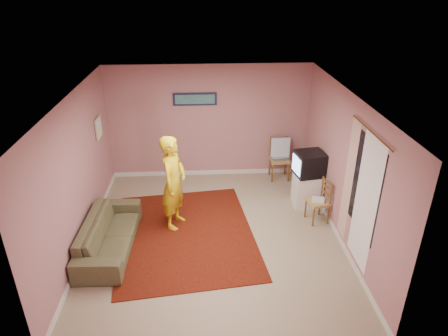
{
  "coord_description": "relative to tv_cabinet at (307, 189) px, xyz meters",
  "views": [
    {
      "loc": [
        -0.16,
        -6.0,
        4.31
      ],
      "look_at": [
        0.23,
        0.6,
        1.08
      ],
      "focal_mm": 32.0,
      "sensor_mm": 36.0,
      "label": 1
    }
  ],
  "objects": [
    {
      "name": "area_rug",
      "position": [
        -2.46,
        -0.94,
        -0.33
      ],
      "size": [
        2.77,
        3.3,
        0.02
      ],
      "primitive_type": "cube",
      "rotation": [
        0.0,
        0.0,
        0.12
      ],
      "color": "black",
      "rests_on": "ground"
    },
    {
      "name": "dvd_player",
      "position": [
        -0.36,
        1.18,
        0.19
      ],
      "size": [
        0.41,
        0.32,
        0.06
      ],
      "primitive_type": "cube",
      "rotation": [
        0.0,
        0.0,
        0.13
      ],
      "color": "#A6A6AA",
      "rests_on": "chair_a"
    },
    {
      "name": "window",
      "position": [
        0.29,
        -1.92,
        1.11
      ],
      "size": [
        0.01,
        1.1,
        1.5
      ],
      "primitive_type": "cube",
      "color": "black",
      "rests_on": "wall_right"
    },
    {
      "name": "curtain_sheer",
      "position": [
        0.28,
        -2.07,
        0.91
      ],
      "size": [
        0.01,
        0.75,
        2.1
      ],
      "primitive_type": "cube",
      "color": "white",
      "rests_on": "wall_right"
    },
    {
      "name": "ceiling",
      "position": [
        -1.95,
        -1.02,
        2.26
      ],
      "size": [
        4.5,
        5.0,
        0.02
      ],
      "primitive_type": "cube",
      "color": "silver",
      "rests_on": "wall_back"
    },
    {
      "name": "tv_cabinet",
      "position": [
        0.0,
        0.0,
        0.0
      ],
      "size": [
        0.54,
        0.49,
        0.68
      ],
      "primitive_type": "cube",
      "color": "white",
      "rests_on": "ground"
    },
    {
      "name": "ground",
      "position": [
        -1.95,
        -1.02,
        -0.34
      ],
      "size": [
        5.0,
        5.0,
        0.0
      ],
      "primitive_type": "plane",
      "color": "gray",
      "rests_on": "ground"
    },
    {
      "name": "crt_tv",
      "position": [
        -0.01,
        -0.0,
        0.58
      ],
      "size": [
        0.62,
        0.57,
        0.48
      ],
      "rotation": [
        0.0,
        0.0,
        0.15
      ],
      "color": "black",
      "rests_on": "tv_cabinet"
    },
    {
      "name": "picture_back",
      "position": [
        -2.25,
        1.45,
        1.51
      ],
      "size": [
        0.95,
        0.04,
        0.28
      ],
      "color": "#141A38",
      "rests_on": "wall_back"
    },
    {
      "name": "baseboard_back",
      "position": [
        -1.95,
        1.47,
        -0.29
      ],
      "size": [
        4.5,
        0.02,
        0.1
      ],
      "primitive_type": "cube",
      "color": "silver",
      "rests_on": "ground"
    },
    {
      "name": "wall_front",
      "position": [
        -1.95,
        -3.52,
        0.96
      ],
      "size": [
        4.5,
        0.02,
        2.6
      ],
      "primitive_type": "cube",
      "color": "#A66D6F",
      "rests_on": "ground"
    },
    {
      "name": "chair_b",
      "position": [
        0.05,
        -0.62,
        0.18
      ],
      "size": [
        0.44,
        0.45,
        0.46
      ],
      "rotation": [
        0.0,
        0.0,
        -1.35
      ],
      "color": "#A38F4F",
      "rests_on": "ground"
    },
    {
      "name": "blue_throw",
      "position": [
        -0.36,
        1.18,
        0.44
      ],
      "size": [
        0.42,
        0.05,
        0.45
      ],
      "primitive_type": "cube",
      "color": "#7EADCE",
      "rests_on": "chair_a"
    },
    {
      "name": "baseboard_right",
      "position": [
        0.29,
        -1.02,
        -0.29
      ],
      "size": [
        0.02,
        5.0,
        0.1
      ],
      "primitive_type": "cube",
      "color": "silver",
      "rests_on": "ground"
    },
    {
      "name": "sofa",
      "position": [
        -3.75,
        -1.26,
        -0.05
      ],
      "size": [
        0.84,
        2.01,
        0.58
      ],
      "primitive_type": "imported",
      "rotation": [
        0.0,
        0.0,
        1.54
      ],
      "color": "brown",
      "rests_on": "ground"
    },
    {
      "name": "curtain_rod",
      "position": [
        0.25,
        -1.92,
        1.98
      ],
      "size": [
        0.02,
        1.4,
        0.02
      ],
      "primitive_type": "cylinder",
      "rotation": [
        1.57,
        0.0,
        0.0
      ],
      "color": "brown",
      "rests_on": "wall_right"
    },
    {
      "name": "curtain_floral",
      "position": [
        0.27,
        -1.37,
        0.91
      ],
      "size": [
        0.01,
        0.35,
        2.1
      ],
      "primitive_type": "cube",
      "color": "beige",
      "rests_on": "wall_right"
    },
    {
      "name": "chair_a",
      "position": [
        -0.36,
        1.18,
        0.25
      ],
      "size": [
        0.45,
        0.43,
        0.53
      ],
      "rotation": [
        0.0,
        0.0,
        0.02
      ],
      "color": "#A38F4F",
      "rests_on": "ground"
    },
    {
      "name": "baseboard_left",
      "position": [
        -4.19,
        -1.02,
        -0.29
      ],
      "size": [
        0.02,
        5.0,
        0.1
      ],
      "primitive_type": "cube",
      "color": "silver",
      "rests_on": "ground"
    },
    {
      "name": "wall_back",
      "position": [
        -1.95,
        1.48,
        0.96
      ],
      "size": [
        4.5,
        0.02,
        2.6
      ],
      "primitive_type": "cube",
      "color": "#A66D6F",
      "rests_on": "ground"
    },
    {
      "name": "person",
      "position": [
        -2.65,
        -0.6,
        0.56
      ],
      "size": [
        0.63,
        0.76,
        1.8
      ],
      "primitive_type": "imported",
      "rotation": [
        0.0,
        0.0,
        1.23
      ],
      "color": "gold",
      "rests_on": "ground"
    },
    {
      "name": "wall_left",
      "position": [
        -4.2,
        -1.02,
        0.96
      ],
      "size": [
        0.02,
        5.0,
        2.6
      ],
      "primitive_type": "cube",
      "color": "#A66D6F",
      "rests_on": "ground"
    },
    {
      "name": "game_console",
      "position": [
        0.05,
        -0.62,
        0.12
      ],
      "size": [
        0.27,
        0.23,
        0.05
      ],
      "primitive_type": "cube",
      "rotation": [
        0.0,
        0.0,
        -0.3
      ],
      "color": "white",
      "rests_on": "chair_b"
    },
    {
      "name": "picture_left",
      "position": [
        -4.17,
        0.58,
        1.21
      ],
      "size": [
        0.04,
        0.38,
        0.42
      ],
      "color": "#CEBC8E",
      "rests_on": "wall_left"
    },
    {
      "name": "wall_right",
      "position": [
        0.3,
        -1.02,
        0.96
      ],
      "size": [
        0.02,
        5.0,
        2.6
      ],
      "primitive_type": "cube",
      "color": "#A66D6F",
      "rests_on": "ground"
    }
  ]
}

